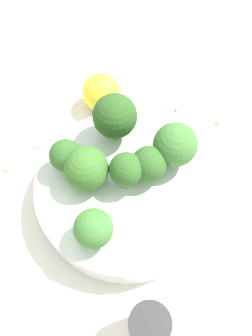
% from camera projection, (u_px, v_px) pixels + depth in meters
% --- Properties ---
extents(ground_plane, '(3.00, 3.00, 0.00)m').
position_uv_depth(ground_plane, '(126.00, 198.00, 0.44)').
color(ground_plane, silver).
extents(bowl, '(0.23, 0.23, 0.05)m').
position_uv_depth(bowl, '(126.00, 190.00, 0.42)').
color(bowl, silver).
rests_on(bowl, ground_plane).
extents(broccoli_floret_0, '(0.04, 0.04, 0.05)m').
position_uv_depth(broccoli_floret_0, '(94.00, 229.00, 0.34)').
color(broccoli_floret_0, '#8EB770').
rests_on(broccoli_floret_0, bowl).
extents(broccoli_floret_1, '(0.04, 0.04, 0.05)m').
position_uv_depth(broccoli_floret_1, '(66.00, 156.00, 0.39)').
color(broccoli_floret_1, '#8EB770').
rests_on(broccoli_floret_1, bowl).
extents(broccoli_floret_2, '(0.04, 0.04, 0.05)m').
position_uv_depth(broccoli_floret_2, '(149.00, 164.00, 0.38)').
color(broccoli_floret_2, '#7A9E5B').
rests_on(broccoli_floret_2, bowl).
extents(broccoli_floret_3, '(0.05, 0.05, 0.05)m').
position_uv_depth(broccoli_floret_3, '(86.00, 169.00, 0.38)').
color(broccoli_floret_3, '#8EB770').
rests_on(broccoli_floret_3, bowl).
extents(broccoli_floret_4, '(0.04, 0.04, 0.05)m').
position_uv_depth(broccoli_floret_4, '(126.00, 168.00, 0.38)').
color(broccoli_floret_4, '#84AD66').
rests_on(broccoli_floret_4, bowl).
extents(broccoli_floret_5, '(0.06, 0.06, 0.07)m').
position_uv_depth(broccoli_floret_5, '(115.00, 117.00, 0.40)').
color(broccoli_floret_5, '#84AD66').
rests_on(broccoli_floret_5, bowl).
extents(broccoli_floret_6, '(0.05, 0.05, 0.06)m').
position_uv_depth(broccoli_floret_6, '(175.00, 145.00, 0.39)').
color(broccoli_floret_6, '#8EB770').
rests_on(broccoli_floret_6, bowl).
extents(pepper_shaker, '(0.04, 0.04, 0.07)m').
position_uv_depth(pepper_shaker, '(148.00, 326.00, 0.33)').
color(pepper_shaker, silver).
rests_on(pepper_shaker, ground_plane).
extents(lemon_wedge, '(0.06, 0.06, 0.06)m').
position_uv_depth(lemon_wedge, '(101.00, 93.00, 0.50)').
color(lemon_wedge, yellow).
rests_on(lemon_wedge, ground_plane).
extents(almond_crumb_1, '(0.01, 0.01, 0.01)m').
position_uv_depth(almond_crumb_1, '(6.00, 169.00, 0.46)').
color(almond_crumb_1, tan).
rests_on(almond_crumb_1, ground_plane).
extents(almond_crumb_2, '(0.00, 0.01, 0.01)m').
position_uv_depth(almond_crumb_2, '(38.00, 147.00, 0.48)').
color(almond_crumb_2, tan).
rests_on(almond_crumb_2, ground_plane).
extents(almond_crumb_3, '(0.01, 0.01, 0.01)m').
position_uv_depth(almond_crumb_3, '(177.00, 109.00, 0.51)').
color(almond_crumb_3, '#AD7F4C').
rests_on(almond_crumb_3, ground_plane).
extents(almond_crumb_4, '(0.01, 0.00, 0.01)m').
position_uv_depth(almond_crumb_4, '(218.00, 123.00, 0.50)').
color(almond_crumb_4, olive).
rests_on(almond_crumb_4, ground_plane).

